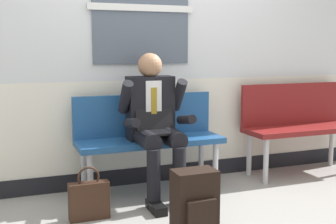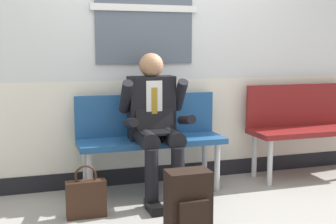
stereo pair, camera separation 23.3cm
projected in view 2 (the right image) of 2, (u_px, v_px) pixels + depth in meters
name	position (u px, v px, depth m)	size (l,w,h in m)	color
ground_plane	(178.00, 197.00, 3.78)	(18.00, 18.00, 0.00)	gray
station_wall	(160.00, 30.00, 4.11)	(6.23, 0.17, 2.92)	silver
bench_with_person	(150.00, 133.00, 3.92)	(1.30, 0.42, 0.87)	navy
bench_empty	(305.00, 122.00, 4.40)	(1.20, 0.42, 0.92)	maroon
person_seated	(155.00, 121.00, 3.72)	(0.57, 0.70, 1.24)	black
backpack	(188.00, 203.00, 3.03)	(0.30, 0.23, 0.45)	black
handbag	(86.00, 198.00, 3.32)	(0.30, 0.10, 0.41)	#331E14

